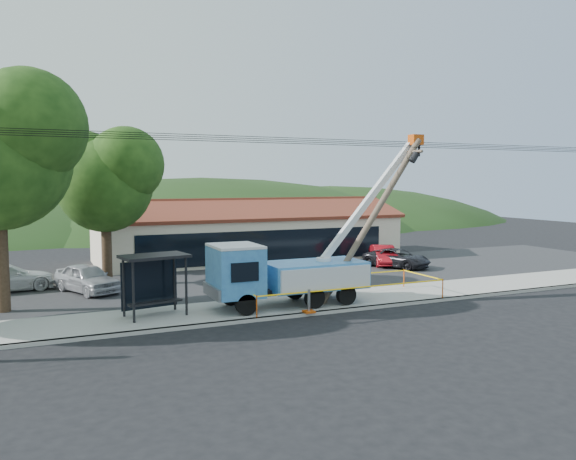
# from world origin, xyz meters

# --- Properties ---
(ground) EXTENTS (120.00, 120.00, 0.00)m
(ground) POSITION_xyz_m (0.00, 0.00, 0.00)
(ground) COLOR black
(ground) RESTS_ON ground
(curb) EXTENTS (60.00, 0.25, 0.15)m
(curb) POSITION_xyz_m (0.00, 2.10, 0.07)
(curb) COLOR #9B9991
(curb) RESTS_ON ground
(sidewalk) EXTENTS (60.00, 4.00, 0.15)m
(sidewalk) POSITION_xyz_m (0.00, 4.00, 0.07)
(sidewalk) COLOR #9B9991
(sidewalk) RESTS_ON ground
(parking_lot) EXTENTS (60.00, 12.00, 0.10)m
(parking_lot) POSITION_xyz_m (0.00, 12.00, 0.05)
(parking_lot) COLOR #28282B
(parking_lot) RESTS_ON ground
(strip_mall) EXTENTS (22.50, 8.53, 4.67)m
(strip_mall) POSITION_xyz_m (4.00, 19.98, 1.88)
(strip_mall) COLOR beige
(strip_mall) RESTS_ON ground
(tree_lot) EXTENTS (6.30, 5.60, 8.94)m
(tree_lot) POSITION_xyz_m (-7.00, 13.00, 6.21)
(tree_lot) COLOR #332316
(tree_lot) RESTS_ON ground
(hill_center) EXTENTS (89.60, 64.00, 32.00)m
(hill_center) POSITION_xyz_m (10.00, 55.00, 0.00)
(hill_center) COLOR #1C3212
(hill_center) RESTS_ON ground
(hill_east) EXTENTS (72.80, 52.00, 26.00)m
(hill_east) POSITION_xyz_m (30.00, 55.00, 0.00)
(hill_east) COLOR #1C3212
(hill_east) RESTS_ON ground
(utility_truck) EXTENTS (10.99, 3.98, 8.09)m
(utility_truck) POSITION_xyz_m (-0.11, 3.80, 1.73)
(utility_truck) COLOR black
(utility_truck) RESTS_ON ground
(leaning_pole) EXTENTS (5.68, 1.70, 8.01)m
(leaning_pole) POSITION_xyz_m (4.57, 3.35, 4.47)
(leaning_pole) COLOR brown
(leaning_pole) RESTS_ON ground
(bus_shelter) EXTENTS (2.99, 2.14, 2.64)m
(bus_shelter) POSITION_xyz_m (-6.03, 4.38, 2.09)
(bus_shelter) COLOR black
(bus_shelter) RESTS_ON ground
(caution_tape) EXTENTS (9.93, 3.29, 0.95)m
(caution_tape) POSITION_xyz_m (2.82, 3.81, 0.85)
(caution_tape) COLOR #CE490B
(caution_tape) RESTS_ON ground
(car_silver) EXTENTS (3.46, 4.77, 1.51)m
(car_silver) POSITION_xyz_m (-8.23, 11.12, 0.00)
(car_silver) COLOR #AFB0B7
(car_silver) RESTS_ON ground
(car_red) EXTENTS (2.87, 4.35, 1.35)m
(car_red) POSITION_xyz_m (11.42, 12.91, 0.00)
(car_red) COLOR #A11019
(car_red) RESTS_ON ground
(car_white) EXTENTS (5.32, 2.82, 1.47)m
(car_white) POSITION_xyz_m (-12.17, 13.14, 0.00)
(car_white) COLOR silver
(car_white) RESTS_ON ground
(car_dark) EXTENTS (3.83, 5.00, 1.26)m
(car_dark) POSITION_xyz_m (11.61, 11.57, 0.00)
(car_dark) COLOR black
(car_dark) RESTS_ON ground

